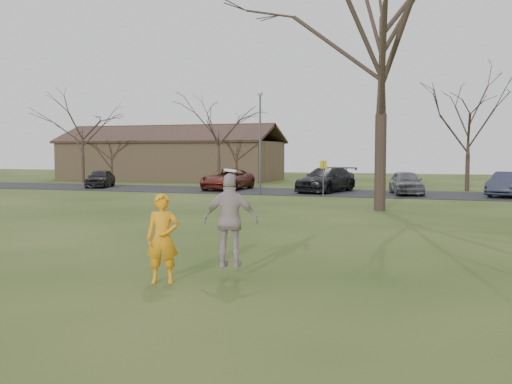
% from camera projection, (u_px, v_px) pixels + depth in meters
% --- Properties ---
extents(ground, '(120.00, 120.00, 0.00)m').
position_uv_depth(ground, '(192.00, 280.00, 11.40)').
color(ground, '#1E380F').
rests_on(ground, ground).
extents(parking_strip, '(62.00, 6.50, 0.04)m').
position_uv_depth(parking_strip, '(365.00, 193.00, 35.02)').
color(parking_strip, black).
rests_on(parking_strip, ground).
extents(player_defender, '(0.74, 0.61, 1.75)m').
position_uv_depth(player_defender, '(163.00, 238.00, 11.08)').
color(player_defender, orange).
rests_on(player_defender, ground).
extents(car_0, '(2.73, 4.09, 1.29)m').
position_uv_depth(car_0, '(100.00, 178.00, 40.91)').
color(car_0, black).
rests_on(car_0, parking_strip).
extents(car_2, '(2.45, 5.11, 1.41)m').
position_uv_depth(car_2, '(227.00, 179.00, 38.31)').
color(car_2, '#5A1E15').
rests_on(car_2, parking_strip).
extents(car_3, '(3.53, 5.80, 1.57)m').
position_uv_depth(car_3, '(326.00, 179.00, 36.10)').
color(car_3, black).
rests_on(car_3, parking_strip).
extents(car_4, '(2.56, 4.46, 1.43)m').
position_uv_depth(car_4, '(406.00, 182.00, 33.96)').
color(car_4, slate).
rests_on(car_4, parking_strip).
extents(car_5, '(2.78, 4.51, 1.40)m').
position_uv_depth(car_5, '(508.00, 184.00, 32.35)').
color(car_5, '#2E3346').
rests_on(car_5, parking_strip).
extents(catching_play, '(1.17, 0.64, 1.98)m').
position_uv_depth(catching_play, '(231.00, 220.00, 11.39)').
color(catching_play, '#B4A3A1').
rests_on(catching_play, ground).
extents(building, '(20.60, 8.50, 5.14)m').
position_uv_depth(building, '(171.00, 159.00, 53.56)').
color(building, '#8C6D4C').
rests_on(building, ground).
extents(lamp_post, '(0.34, 0.34, 6.27)m').
position_uv_depth(lamp_post, '(260.00, 129.00, 34.30)').
color(lamp_post, '#47474C').
rests_on(lamp_post, ground).
extents(sign_yellow, '(0.35, 0.35, 2.08)m').
position_uv_depth(sign_yellow, '(323.00, 171.00, 32.72)').
color(sign_yellow, '#47474C').
rests_on(sign_yellow, ground).
extents(big_tree, '(9.00, 9.00, 14.00)m').
position_uv_depth(big_tree, '(382.00, 49.00, 24.44)').
color(big_tree, '#352821').
rests_on(big_tree, ground).
extents(small_tree_row, '(55.00, 5.90, 8.50)m').
position_uv_depth(small_tree_row, '(442.00, 132.00, 38.13)').
color(small_tree_row, '#352821').
rests_on(small_tree_row, ground).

